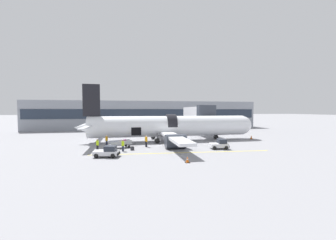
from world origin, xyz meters
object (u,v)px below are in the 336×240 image
(airplane, at_px, (168,127))
(baggage_tug_mid, at_px, (107,152))
(ground_crew_supervisor, at_px, (146,141))
(baggage_tug_lead, at_px, (220,144))
(suitcase_on_tarmac_upright, at_px, (132,149))
(ground_crew_driver, at_px, (107,140))
(baggage_cart_loading, at_px, (120,144))
(ground_crew_loader_b, at_px, (97,145))
(ground_crew_loader_a, at_px, (123,145))

(airplane, distance_m, baggage_tug_mid, 15.52)
(airplane, height_order, baggage_tug_mid, airplane)
(baggage_tug_mid, height_order, ground_crew_supervisor, ground_crew_supervisor)
(ground_crew_supervisor, bearing_deg, baggage_tug_lead, -19.83)
(suitcase_on_tarmac_upright, bearing_deg, ground_crew_driver, 129.56)
(airplane, relative_size, baggage_tug_lead, 11.68)
(airplane, xyz_separation_m, suitcase_on_tarmac_upright, (-6.99, -7.99, -2.47))
(baggage_tug_lead, xyz_separation_m, baggage_cart_loading, (-14.65, 3.77, -0.04))
(airplane, distance_m, ground_crew_supervisor, 7.50)
(ground_crew_loader_b, xyz_separation_m, ground_crew_supervisor, (7.15, 1.68, 0.09))
(ground_crew_loader_b, xyz_separation_m, ground_crew_driver, (0.91, 4.05, 0.04))
(suitcase_on_tarmac_upright, bearing_deg, airplane, 48.80)
(baggage_tug_lead, bearing_deg, baggage_cart_loading, 165.58)
(baggage_tug_lead, height_order, ground_crew_loader_a, ground_crew_loader_a)
(ground_crew_loader_a, bearing_deg, baggage_tug_mid, -120.31)
(baggage_tug_mid, distance_m, ground_crew_loader_b, 4.69)
(ground_crew_loader_b, height_order, ground_crew_supervisor, ground_crew_supervisor)
(baggage_tug_mid, height_order, ground_crew_loader_b, ground_crew_loader_b)
(baggage_cart_loading, height_order, ground_crew_supervisor, ground_crew_supervisor)
(ground_crew_loader_a, height_order, ground_crew_driver, ground_crew_driver)
(airplane, height_order, ground_crew_supervisor, airplane)
(baggage_tug_mid, relative_size, ground_crew_driver, 1.91)
(ground_crew_loader_b, distance_m, suitcase_on_tarmac_upright, 5.01)
(baggage_cart_loading, xyz_separation_m, ground_crew_loader_b, (-3.18, -1.59, 0.26))
(suitcase_on_tarmac_upright, bearing_deg, baggage_cart_loading, 126.09)
(baggage_tug_lead, relative_size, baggage_cart_loading, 0.68)
(ground_crew_supervisor, bearing_deg, baggage_tug_mid, -131.89)
(baggage_tug_mid, bearing_deg, airplane, 48.68)
(baggage_tug_mid, distance_m, suitcase_on_tarmac_upright, 4.77)
(airplane, height_order, suitcase_on_tarmac_upright, airplane)
(baggage_tug_mid, relative_size, suitcase_on_tarmac_upright, 5.70)
(baggage_cart_loading, height_order, ground_crew_loader_a, ground_crew_loader_a)
(ground_crew_supervisor, bearing_deg, ground_crew_loader_b, -166.81)
(ground_crew_driver, distance_m, ground_crew_supervisor, 6.68)
(ground_crew_loader_a, distance_m, ground_crew_loader_b, 3.78)
(ground_crew_loader_a, height_order, suitcase_on_tarmac_upright, ground_crew_loader_a)
(ground_crew_driver, relative_size, ground_crew_supervisor, 0.95)
(baggage_tug_lead, height_order, ground_crew_supervisor, ground_crew_supervisor)
(baggage_tug_lead, height_order, baggage_tug_mid, baggage_tug_lead)
(baggage_tug_lead, xyz_separation_m, suitcase_on_tarmac_upright, (-12.91, 1.39, -0.40))
(baggage_tug_mid, xyz_separation_m, ground_crew_loader_b, (-1.75, 4.34, 0.26))
(airplane, relative_size, ground_crew_supervisor, 18.65)
(baggage_cart_loading, distance_m, ground_crew_loader_b, 3.56)
(ground_crew_driver, bearing_deg, suitcase_on_tarmac_upright, -50.44)
(baggage_cart_loading, height_order, ground_crew_loader_b, ground_crew_loader_b)
(baggage_cart_loading, bearing_deg, ground_crew_supervisor, 1.18)
(baggage_tug_lead, bearing_deg, ground_crew_loader_b, 173.05)
(baggage_tug_mid, height_order, ground_crew_driver, ground_crew_driver)
(airplane, distance_m, baggage_cart_loading, 10.59)
(baggage_tug_lead, bearing_deg, baggage_tug_mid, -172.31)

